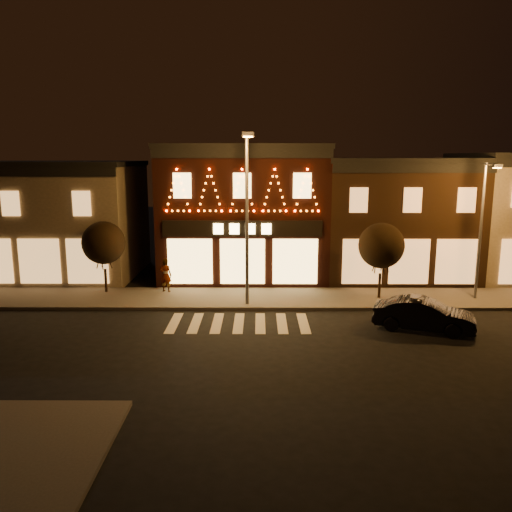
{
  "coord_description": "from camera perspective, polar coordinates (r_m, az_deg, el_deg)",
  "views": [
    {
      "loc": [
        0.92,
        -18.75,
        7.59
      ],
      "look_at": [
        0.8,
        4.0,
        3.17
      ],
      "focal_mm": 36.04,
      "sensor_mm": 36.0,
      "label": 1
    }
  ],
  "objects": [
    {
      "name": "tree_left",
      "position": [
        29.45,
        -16.55,
        1.4
      ],
      "size": [
        2.37,
        2.37,
        3.96
      ],
      "rotation": [
        0.0,
        0.0,
        -0.0
      ],
      "color": "black",
      "rests_on": "sidewalk_far"
    },
    {
      "name": "sidewalk_far",
      "position": [
        27.8,
        2.53,
        -4.7
      ],
      "size": [
        44.0,
        4.0,
        0.15
      ],
      "primitive_type": "cube",
      "color": "#47423D",
      "rests_on": "ground"
    },
    {
      "name": "ground",
      "position": [
        20.25,
        -2.37,
        -11.04
      ],
      "size": [
        120.0,
        120.0,
        0.0
      ],
      "primitive_type": "plane",
      "color": "black",
      "rests_on": "ground"
    },
    {
      "name": "building_left",
      "position": [
        35.79,
        -22.64,
        3.85
      ],
      "size": [
        12.2,
        8.28,
        7.3
      ],
      "color": "#6B624C",
      "rests_on": "ground"
    },
    {
      "name": "tree_right",
      "position": [
        27.85,
        13.74,
        1.12
      ],
      "size": [
        2.41,
        2.41,
        4.03
      ],
      "rotation": [
        0.0,
        0.0,
        0.23
      ],
      "color": "black",
      "rests_on": "sidewalk_far"
    },
    {
      "name": "streetlamp_right",
      "position": [
        29.01,
        23.88,
        3.61
      ],
      "size": [
        0.46,
        1.63,
        7.13
      ],
      "rotation": [
        0.0,
        0.0,
        0.06
      ],
      "color": "#59595E",
      "rests_on": "sidewalk_far"
    },
    {
      "name": "pedestrian",
      "position": [
        29.06,
        -9.98,
        -2.11
      ],
      "size": [
        0.78,
        0.63,
        1.87
      ],
      "primitive_type": "imported",
      "rotation": [
        0.0,
        0.0,
        2.85
      ],
      "color": "gray",
      "rests_on": "sidewalk_far"
    },
    {
      "name": "streetlamp_mid",
      "position": [
        25.3,
        -1.0,
        5.56
      ],
      "size": [
        0.55,
        1.97,
        8.6
      ],
      "rotation": [
        0.0,
        0.0,
        -0.06
      ],
      "color": "#59595E",
      "rests_on": "sidewalk_far"
    },
    {
      "name": "dark_sedan",
      "position": [
        24.0,
        18.13,
        -6.22
      ],
      "size": [
        4.59,
        2.94,
        1.43
      ],
      "primitive_type": "imported",
      "rotation": [
        0.0,
        0.0,
        1.21
      ],
      "color": "black",
      "rests_on": "ground"
    },
    {
      "name": "building_pulp",
      "position": [
        32.91,
        -1.31,
        5.01
      ],
      "size": [
        10.2,
        8.34,
        8.3
      ],
      "color": "black",
      "rests_on": "ground"
    },
    {
      "name": "building_right_a",
      "position": [
        34.06,
        14.93,
        4.17
      ],
      "size": [
        9.2,
        8.28,
        7.5
      ],
      "color": "#311E11",
      "rests_on": "ground"
    }
  ]
}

